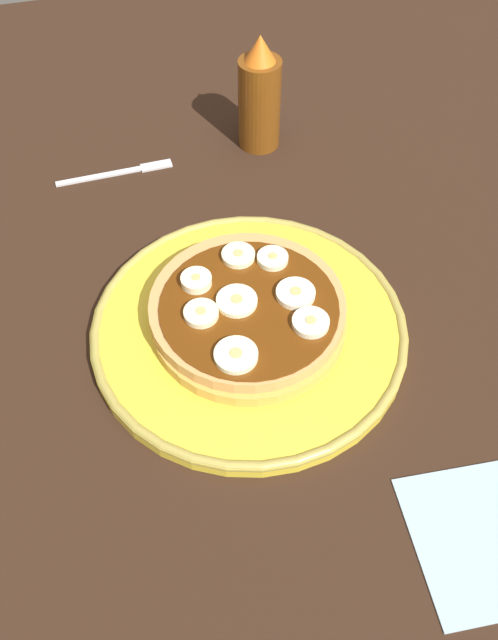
# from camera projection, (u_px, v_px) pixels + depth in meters

# --- Properties ---
(ground_plane) EXTENTS (1.40, 1.40, 0.03)m
(ground_plane) POSITION_uv_depth(u_px,v_px,m) (249.00, 343.00, 0.59)
(ground_plane) COLOR black
(plate) EXTENTS (0.28, 0.28, 0.02)m
(plate) POSITION_uv_depth(u_px,v_px,m) (249.00, 327.00, 0.57)
(plate) COLOR yellow
(plate) RESTS_ON ground_plane
(pancake_stack) EXTENTS (0.18, 0.17, 0.03)m
(pancake_stack) POSITION_uv_depth(u_px,v_px,m) (247.00, 314.00, 0.56)
(pancake_stack) COLOR gold
(pancake_stack) RESTS_ON plate
(banana_slice_0) EXTENTS (0.04, 0.04, 0.01)m
(banana_slice_0) POSITION_uv_depth(u_px,v_px,m) (237.00, 301.00, 0.55)
(banana_slice_0) COLOR #F6F3BF
(banana_slice_0) RESTS_ON pancake_stack
(banana_slice_1) EXTENTS (0.03, 0.03, 0.01)m
(banana_slice_1) POSITION_uv_depth(u_px,v_px,m) (238.00, 256.00, 0.58)
(banana_slice_1) COLOR #F8ECB4
(banana_slice_1) RESTS_ON pancake_stack
(banana_slice_2) EXTENTS (0.03, 0.03, 0.01)m
(banana_slice_2) POSITION_uv_depth(u_px,v_px,m) (295.00, 292.00, 0.55)
(banana_slice_2) COLOR #F6EAC6
(banana_slice_2) RESTS_ON pancake_stack
(banana_slice_3) EXTENTS (0.04, 0.04, 0.01)m
(banana_slice_3) POSITION_uv_depth(u_px,v_px,m) (236.00, 356.00, 0.51)
(banana_slice_3) COLOR #EEECB8
(banana_slice_3) RESTS_ON pancake_stack
(banana_slice_4) EXTENTS (0.03, 0.03, 0.01)m
(banana_slice_4) POSITION_uv_depth(u_px,v_px,m) (273.00, 259.00, 0.58)
(banana_slice_4) COLOR #EBEABA
(banana_slice_4) RESTS_ON pancake_stack
(banana_slice_5) EXTENTS (0.03, 0.03, 0.01)m
(banana_slice_5) POSITION_uv_depth(u_px,v_px,m) (202.00, 316.00, 0.54)
(banana_slice_5) COLOR #F5E8B3
(banana_slice_5) RESTS_ON pancake_stack
(banana_slice_6) EXTENTS (0.03, 0.03, 0.01)m
(banana_slice_6) POSITION_uv_depth(u_px,v_px,m) (311.00, 323.00, 0.53)
(banana_slice_6) COLOR #EEE7BF
(banana_slice_6) RESTS_ON pancake_stack
(banana_slice_7) EXTENTS (0.03, 0.03, 0.01)m
(banana_slice_7) POSITION_uv_depth(u_px,v_px,m) (196.00, 281.00, 0.56)
(banana_slice_7) COLOR #FDF0BB
(banana_slice_7) RESTS_ON pancake_stack
(napkin) EXTENTS (0.12, 0.12, 0.00)m
(napkin) POSITION_uv_depth(u_px,v_px,m) (489.00, 537.00, 0.46)
(napkin) COLOR #99B2BF
(napkin) RESTS_ON ground_plane
(fork) EXTENTS (0.01, 0.13, 0.01)m
(fork) POSITION_uv_depth(u_px,v_px,m) (122.00, 171.00, 0.71)
(fork) COLOR silver
(fork) RESTS_ON ground_plane
(syrup_bottle) EXTENTS (0.05, 0.05, 0.13)m
(syrup_bottle) POSITION_uv_depth(u_px,v_px,m) (259.00, 98.00, 0.70)
(syrup_bottle) COLOR brown
(syrup_bottle) RESTS_ON ground_plane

